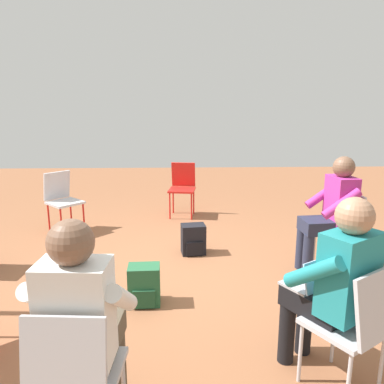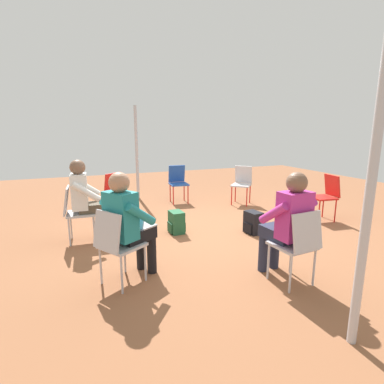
{
  "view_description": "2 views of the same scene",
  "coord_description": "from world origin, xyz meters",
  "px_view_note": "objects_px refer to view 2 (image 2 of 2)",
  "views": [
    {
      "loc": [
        3.64,
        0.2,
        1.74
      ],
      "look_at": [
        -0.4,
        0.34,
        0.81
      ],
      "focal_mm": 35.0,
      "sensor_mm": 36.0,
      "label": 1
    },
    {
      "loc": [
        2.07,
        4.31,
        1.68
      ],
      "look_at": [
        0.26,
        -0.19,
        0.64
      ],
      "focal_mm": 28.0,
      "sensor_mm": 36.0,
      "label": 2
    }
  ],
  "objects_px": {
    "chair_south": "(178,181)",
    "person_in_white": "(86,196)",
    "chair_southwest": "(242,182)",
    "chair_north": "(298,242)",
    "person_in_magenta": "(287,220)",
    "person_with_laptop": "(128,221)",
    "chair_southeast": "(117,192)",
    "chair_west": "(326,194)",
    "chair_east": "(76,210)",
    "backpack_near_laptop_user": "(176,223)",
    "backpack_by_empty_chair": "(253,224)",
    "chair_northeast": "(117,242)"
  },
  "relations": [
    {
      "from": "chair_south",
      "to": "person_in_white",
      "type": "height_order",
      "value": "person_in_white"
    },
    {
      "from": "chair_southwest",
      "to": "chair_north",
      "type": "relative_size",
      "value": 1.0
    },
    {
      "from": "person_in_white",
      "to": "person_in_magenta",
      "type": "relative_size",
      "value": 1.0
    },
    {
      "from": "person_with_laptop",
      "to": "chair_north",
      "type": "bearing_deg",
      "value": 31.68
    },
    {
      "from": "chair_southeast",
      "to": "chair_southwest",
      "type": "relative_size",
      "value": 1.0
    },
    {
      "from": "chair_west",
      "to": "person_in_magenta",
      "type": "relative_size",
      "value": 0.69
    },
    {
      "from": "chair_east",
      "to": "chair_southwest",
      "type": "distance_m",
      "value": 3.71
    },
    {
      "from": "chair_southeast",
      "to": "person_in_white",
      "type": "relative_size",
      "value": 0.69
    },
    {
      "from": "chair_north",
      "to": "person_in_magenta",
      "type": "bearing_deg",
      "value": 90.0
    },
    {
      "from": "chair_southeast",
      "to": "chair_north",
      "type": "height_order",
      "value": "same"
    },
    {
      "from": "chair_west",
      "to": "person_in_white",
      "type": "distance_m",
      "value": 4.17
    },
    {
      "from": "backpack_near_laptop_user",
      "to": "backpack_by_empty_chair",
      "type": "xyz_separation_m",
      "value": [
        -1.16,
        0.48,
        0.0
      ]
    },
    {
      "from": "chair_east",
      "to": "backpack_near_laptop_user",
      "type": "relative_size",
      "value": 2.36
    },
    {
      "from": "chair_west",
      "to": "person_in_white",
      "type": "height_order",
      "value": "person_in_white"
    },
    {
      "from": "chair_southeast",
      "to": "chair_southwest",
      "type": "bearing_deg",
      "value": 143.84
    },
    {
      "from": "chair_west",
      "to": "chair_north",
      "type": "bearing_deg",
      "value": 136.63
    },
    {
      "from": "chair_southeast",
      "to": "person_with_laptop",
      "type": "distance_m",
      "value": 2.58
    },
    {
      "from": "chair_west",
      "to": "backpack_near_laptop_user",
      "type": "xyz_separation_m",
      "value": [
        2.78,
        -0.37,
        -0.34
      ]
    },
    {
      "from": "chair_west",
      "to": "person_in_magenta",
      "type": "xyz_separation_m",
      "value": [
        2.15,
        1.54,
        0.2
      ]
    },
    {
      "from": "chair_south",
      "to": "chair_west",
      "type": "height_order",
      "value": "same"
    },
    {
      "from": "backpack_by_empty_chair",
      "to": "person_with_laptop",
      "type": "bearing_deg",
      "value": 20.08
    },
    {
      "from": "person_with_laptop",
      "to": "chair_south",
      "type": "bearing_deg",
      "value": 120.14
    },
    {
      "from": "person_in_magenta",
      "to": "backpack_near_laptop_user",
      "type": "relative_size",
      "value": 3.44
    },
    {
      "from": "person_with_laptop",
      "to": "person_in_magenta",
      "type": "bearing_deg",
      "value": 36.37
    },
    {
      "from": "chair_southwest",
      "to": "chair_northeast",
      "type": "distance_m",
      "value": 4.13
    },
    {
      "from": "person_in_white",
      "to": "backpack_near_laptop_user",
      "type": "bearing_deg",
      "value": 86.69
    },
    {
      "from": "person_in_magenta",
      "to": "backpack_near_laptop_user",
      "type": "bearing_deg",
      "value": 103.72
    },
    {
      "from": "chair_southwest",
      "to": "backpack_near_laptop_user",
      "type": "height_order",
      "value": "chair_southwest"
    },
    {
      "from": "person_in_white",
      "to": "chair_west",
      "type": "bearing_deg",
      "value": 86.53
    },
    {
      "from": "person_in_white",
      "to": "backpack_near_laptop_user",
      "type": "height_order",
      "value": "person_in_white"
    },
    {
      "from": "chair_north",
      "to": "chair_southeast",
      "type": "bearing_deg",
      "value": 107.87
    },
    {
      "from": "chair_south",
      "to": "person_with_laptop",
      "type": "xyz_separation_m",
      "value": [
        1.71,
        3.24,
        0.2
      ]
    },
    {
      "from": "person_in_magenta",
      "to": "backpack_by_empty_chair",
      "type": "relative_size",
      "value": 3.44
    },
    {
      "from": "chair_west",
      "to": "chair_northeast",
      "type": "relative_size",
      "value": 1.0
    },
    {
      "from": "chair_northeast",
      "to": "backpack_near_laptop_user",
      "type": "relative_size",
      "value": 2.36
    },
    {
      "from": "chair_southwest",
      "to": "backpack_by_empty_chair",
      "type": "xyz_separation_m",
      "value": [
        0.86,
        1.79,
        -0.34
      ]
    },
    {
      "from": "chair_southwest",
      "to": "backpack_near_laptop_user",
      "type": "relative_size",
      "value": 2.36
    },
    {
      "from": "chair_north",
      "to": "person_in_white",
      "type": "bearing_deg",
      "value": 126.93
    },
    {
      "from": "chair_south",
      "to": "chair_north",
      "type": "relative_size",
      "value": 1.0
    },
    {
      "from": "chair_south",
      "to": "chair_northeast",
      "type": "xyz_separation_m",
      "value": [
        1.85,
        3.33,
        0.0
      ]
    },
    {
      "from": "chair_south",
      "to": "chair_west",
      "type": "bearing_deg",
      "value": 136.81
    },
    {
      "from": "chair_north",
      "to": "person_in_white",
      "type": "relative_size",
      "value": 0.69
    },
    {
      "from": "chair_northeast",
      "to": "person_in_magenta",
      "type": "height_order",
      "value": "person_in_magenta"
    },
    {
      "from": "chair_south",
      "to": "person_with_laptop",
      "type": "distance_m",
      "value": 3.67
    },
    {
      "from": "chair_west",
      "to": "person_in_magenta",
      "type": "distance_m",
      "value": 2.65
    },
    {
      "from": "chair_east",
      "to": "backpack_by_empty_chair",
      "type": "distance_m",
      "value": 2.77
    },
    {
      "from": "chair_southeast",
      "to": "chair_west",
      "type": "relative_size",
      "value": 1.0
    },
    {
      "from": "chair_south",
      "to": "chair_northeast",
      "type": "bearing_deg",
      "value": 66.28
    },
    {
      "from": "chair_east",
      "to": "chair_north",
      "type": "bearing_deg",
      "value": 47.76
    },
    {
      "from": "chair_northeast",
      "to": "backpack_near_laptop_user",
      "type": "distance_m",
      "value": 1.8
    }
  ]
}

